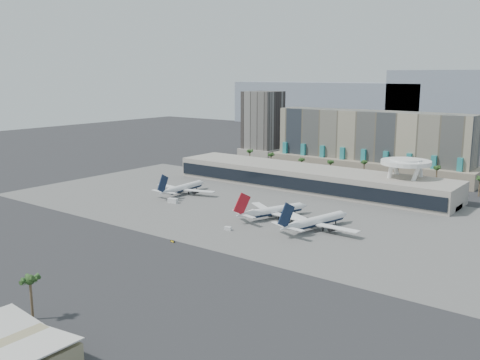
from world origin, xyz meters
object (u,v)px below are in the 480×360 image
Objects in this scene: airliner_right at (316,221)px; taxiway_sign at (172,241)px; airliner_left at (183,188)px; service_vehicle_b at (228,228)px; airliner_centre at (274,211)px; service_vehicle_a at (173,201)px.

taxiway_sign is (-36.46, -50.31, -3.28)m from airliner_right.
airliner_left is 13.32× the size of service_vehicle_b.
service_vehicle_b is 1.46× the size of taxiway_sign.
airliner_centre is at bearing 75.70° from taxiway_sign.
service_vehicle_a is 57.48m from service_vehicle_b.
airliner_left is at bearing -168.70° from airliner_centre.
airliner_left reaches higher than service_vehicle_a.
airliner_centre reaches higher than service_vehicle_b.
service_vehicle_a is (-58.08, -6.83, -2.36)m from airliner_centre.
airliner_centre is 56.03m from taxiway_sign.
airliner_right is at bearing -13.95° from airliner_left.
airliner_centre is (68.43, -12.08, 0.10)m from airliner_left.
airliner_right is 8.34× the size of service_vehicle_a.
airliner_left is 0.95× the size of airliner_right.
airliner_right reaches higher than airliner_left.
service_vehicle_a reaches higher than service_vehicle_b.
service_vehicle_a is 1.68× the size of service_vehicle_b.
taxiway_sign is at bearing -53.56° from airliner_left.
taxiway_sign is (-11.67, -54.72, -3.13)m from airliner_centre.
service_vehicle_b is (63.75, -40.18, -2.72)m from airliner_left.
airliner_right is at bearing 51.81° from taxiway_sign.
airliner_right reaches higher than service_vehicle_b.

